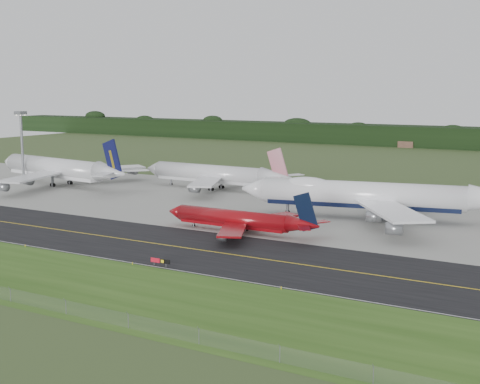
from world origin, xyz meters
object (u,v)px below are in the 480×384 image
jet_ba_747 (372,195)px  jet_star_tail (216,175)px  taxiway_sign (160,261)px  jet_navy_gold (61,169)px  jet_red_737 (241,220)px  floodlight_mast (22,134)px

jet_ba_747 → jet_star_tail: jet_ba_747 is taller
jet_ba_747 → taxiway_sign: 68.29m
jet_ba_747 → jet_star_tail: 67.06m
jet_star_tail → taxiway_sign: jet_star_tail is taller
jet_ba_747 → jet_navy_gold: jet_ba_747 is taller
jet_ba_747 → taxiway_sign: (-19.40, -65.27, -5.22)m
jet_red_737 → floodlight_mast: bearing=162.9°
jet_red_737 → jet_star_tail: size_ratio=0.70×
jet_star_tail → floodlight_mast: 73.00m
jet_navy_gold → taxiway_sign: bearing=-36.1°
jet_red_737 → taxiway_sign: size_ratio=9.37×
jet_ba_747 → jet_navy_gold: size_ratio=1.06×
jet_red_737 → jet_navy_gold: jet_navy_gold is taller
jet_navy_gold → floodlight_mast: floodlight_mast is taller
jet_navy_gold → taxiway_sign: 118.63m
floodlight_mast → taxiway_sign: (112.10, -67.85, -16.72)m
jet_star_tail → jet_red_737: bearing=-52.9°
taxiway_sign → jet_star_tail: bearing=116.0°
jet_ba_747 → floodlight_mast: size_ratio=2.82×
jet_red_737 → taxiway_sign: jet_red_737 is taller
jet_ba_747 → taxiway_sign: size_ratio=16.69×
jet_red_737 → jet_star_tail: jet_star_tail is taller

